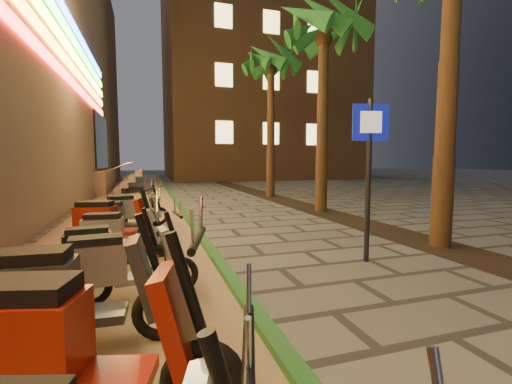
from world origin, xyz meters
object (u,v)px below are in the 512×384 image
object	(u,v)px
scooter_4	(63,294)
scooter_5	(119,264)
scooter_3	(65,345)
scooter_6	(105,250)
pedestrian_sign	(369,158)
scooter_7	(117,233)
scooter_10	(131,210)
scooter_9	(119,217)
scooter_8	(109,221)

from	to	relation	value
scooter_4	scooter_5	world-z (taller)	scooter_4
scooter_3	scooter_6	bearing A→B (deg)	105.73
scooter_5	pedestrian_sign	bearing A→B (deg)	2.35
scooter_3	scooter_7	bearing A→B (deg)	104.13
scooter_6	scooter_10	world-z (taller)	scooter_10
scooter_5	scooter_6	distance (m)	0.96
scooter_3	scooter_10	bearing A→B (deg)	103.40
scooter_10	scooter_4	bearing A→B (deg)	-109.87
scooter_6	scooter_10	distance (m)	3.99
pedestrian_sign	scooter_3	xyz separation A→B (m)	(-4.11, -2.58, -1.22)
scooter_9	scooter_5	bearing A→B (deg)	-74.45
scooter_9	scooter_10	distance (m)	1.01
scooter_3	scooter_10	distance (m)	6.94
scooter_3	scooter_4	bearing A→B (deg)	116.48
scooter_5	scooter_9	size ratio (longest dim) A/B	1.05
scooter_9	pedestrian_sign	bearing A→B (deg)	-27.11
scooter_6	scooter_10	bearing A→B (deg)	81.14
scooter_8	scooter_9	xyz separation A→B (m)	(0.11, 0.99, -0.07)
scooter_4	scooter_9	bearing A→B (deg)	91.98
scooter_4	scooter_9	xyz separation A→B (m)	(0.11, 4.94, -0.09)
scooter_8	scooter_7	bearing A→B (deg)	-61.18
pedestrian_sign	scooter_3	distance (m)	5.00
pedestrian_sign	scooter_4	distance (m)	4.77
scooter_3	scooter_5	xyz separation A→B (m)	(0.17, 2.03, -0.09)
scooter_8	scooter_10	size ratio (longest dim) A/B	1.10
scooter_8	scooter_6	bearing A→B (deg)	-70.43
pedestrian_sign	scooter_10	bearing A→B (deg)	148.23
scooter_4	scooter_8	bearing A→B (deg)	93.31
scooter_7	scooter_9	size ratio (longest dim) A/B	1.03
scooter_4	scooter_6	size ratio (longest dim) A/B	1.21
scooter_5	scooter_8	distance (m)	2.96
pedestrian_sign	scooter_5	size ratio (longest dim) A/B	1.76
scooter_4	scooter_5	size ratio (longest dim) A/B	1.14
scooter_3	scooter_7	distance (m)	4.00
pedestrian_sign	scooter_3	bearing A→B (deg)	-132.26
scooter_9	scooter_10	xyz separation A→B (m)	(0.20, 0.99, 0.03)
scooter_6	scooter_8	world-z (taller)	scooter_8
pedestrian_sign	scooter_6	xyz separation A→B (m)	(-4.19, 0.38, -1.34)
pedestrian_sign	scooter_5	xyz separation A→B (m)	(-3.94, -0.55, -1.31)
scooter_8	scooter_10	distance (m)	2.01
scooter_6	scooter_3	bearing A→B (deg)	-94.81
scooter_3	scooter_7	xyz separation A→B (m)	(0.00, 4.00, -0.10)
scooter_4	scooter_8	size ratio (longest dim) A/B	1.04
scooter_8	scooter_5	bearing A→B (deg)	-66.93
pedestrian_sign	scooter_7	size ratio (longest dim) A/B	1.79
scooter_4	scooter_5	xyz separation A→B (m)	(0.39, 1.02, -0.07)
scooter_3	scooter_8	xyz separation A→B (m)	(-0.22, 4.96, -0.04)
scooter_3	scooter_6	size ratio (longest dim) A/B	1.25
scooter_10	scooter_8	bearing A→B (deg)	-115.94
scooter_10	scooter_3	bearing A→B (deg)	-107.63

